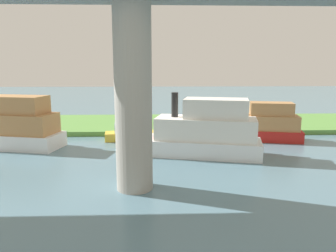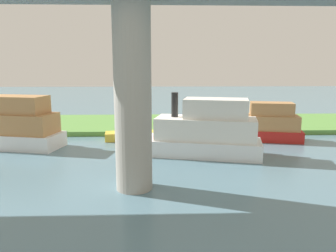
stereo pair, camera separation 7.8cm
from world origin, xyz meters
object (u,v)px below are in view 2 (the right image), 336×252
Objects in this scene: houseboat_blue at (203,132)px; riverboat_paddlewheel at (10,126)px; person_on_bank at (175,121)px; mooring_post at (214,125)px; bridge_pylon at (133,98)px; pontoon_yellow at (129,134)px; skiff_small at (262,125)px.

riverboat_paddlewheel is (17.12, -3.36, -0.01)m from houseboat_blue.
person_on_bank is at bearing -158.07° from riverboat_paddlewheel.
mooring_post is 9.34m from houseboat_blue.
riverboat_paddlewheel is at bearing -41.82° from bridge_pylon.
pontoon_yellow is 13.24m from skiff_small.
person_on_bank is 4.25m from mooring_post.
riverboat_paddlewheel is at bearing -11.10° from houseboat_blue.
bridge_pylon is at bearing 46.93° from skiff_small.
riverboat_paddlewheel is (10.59, 2.48, 1.29)m from pontoon_yellow.
houseboat_blue is at bearing 74.66° from mooring_post.
mooring_post is at bearing -40.62° from skiff_small.
skiff_small is at bearing 177.87° from pontoon_yellow.
person_on_bank is 9.74m from houseboat_blue.
bridge_pylon reaches higher than mooring_post.
skiff_small is (-8.41, 4.21, 0.33)m from person_on_bank.
pontoon_yellow is 0.62× the size of skiff_small.
person_on_bank reaches higher than pontoon_yellow.
person_on_bank is 0.26× the size of pontoon_yellow.
houseboat_blue is (-1.74, 9.55, 0.71)m from person_on_bank.
bridge_pylon is at bearing 138.18° from riverboat_paddlewheel.
houseboat_blue is at bearing -125.27° from bridge_pylon.
person_on_bank is at bearing -8.15° from mooring_post.
riverboat_paddlewheel is at bearing 13.17° from pontoon_yellow.
bridge_pylon is at bearing 95.89° from pontoon_yellow.
houseboat_blue is at bearing 138.24° from pontoon_yellow.
mooring_post is (-7.64, -16.28, -4.55)m from bridge_pylon.
bridge_pylon reaches higher than person_on_bank.
bridge_pylon is 7.89× the size of person_on_bank.
person_on_bank is 6.10m from pontoon_yellow.
mooring_post is at bearing -115.13° from bridge_pylon.
riverboat_paddlewheel reaches higher than person_on_bank.
houseboat_blue reaches higher than skiff_small.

